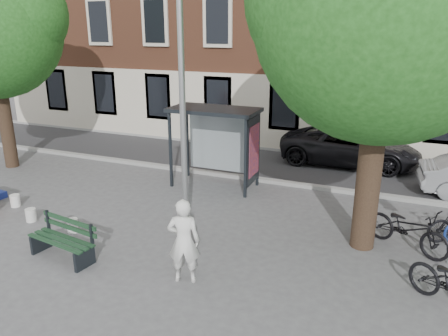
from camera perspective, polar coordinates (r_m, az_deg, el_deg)
ground at (r=10.95m, az=-4.91°, el=-9.71°), size 90.00×90.00×0.00m
road at (r=16.99m, az=5.94°, el=0.50°), size 40.00×4.00×0.01m
curb_near at (r=15.16m, az=3.75°, el=-1.39°), size 40.00×0.25×0.12m
curb_far at (r=18.83m, az=7.71°, el=2.34°), size 40.00×0.25×0.12m
lamppost at (r=9.97m, az=-5.33°, el=4.62°), size 0.28×0.35×6.11m
bus_shelter at (r=14.04m, az=0.36°, el=4.97°), size 2.85×1.45×2.62m
painter at (r=9.05m, az=-5.29°, el=-9.48°), size 0.77×0.63×1.82m
bench at (r=10.73m, az=-20.26°, el=-8.99°), size 1.80×0.82×0.89m
bike_a at (r=11.26m, az=22.85°, el=-7.25°), size 2.17×1.63×1.09m
car_dark at (r=17.45m, az=16.12°, el=2.79°), size 5.18×2.39×1.44m
bucket_a at (r=13.08m, az=-23.91°, el=-5.64°), size 0.36×0.36×0.36m
bucket_b at (r=14.33m, az=-25.61°, el=-3.87°), size 0.33×0.33×0.36m
bucket_c at (r=12.03m, az=-19.17°, el=-7.11°), size 0.30×0.30×0.36m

